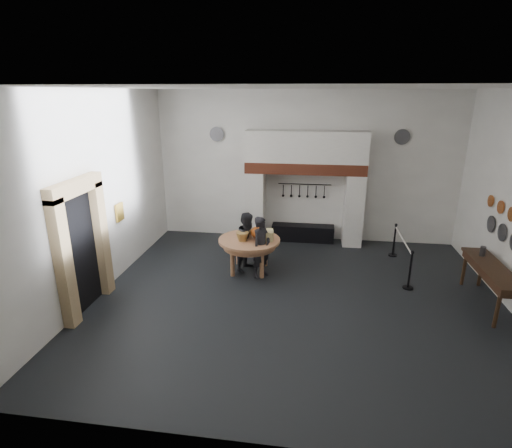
# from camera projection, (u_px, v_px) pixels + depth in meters

# --- Properties ---
(floor) EXTENTS (9.00, 8.00, 0.02)m
(floor) POSITION_uv_depth(u_px,v_px,m) (297.00, 298.00, 8.99)
(floor) COLOR black
(floor) RESTS_ON ground
(ceiling) EXTENTS (9.00, 8.00, 0.02)m
(ceiling) POSITION_uv_depth(u_px,v_px,m) (305.00, 88.00, 7.57)
(ceiling) COLOR silver
(ceiling) RESTS_ON wall_back
(wall_back) EXTENTS (9.00, 0.02, 4.50)m
(wall_back) POSITION_uv_depth(u_px,v_px,m) (305.00, 167.00, 12.03)
(wall_back) COLOR white
(wall_back) RESTS_ON floor
(wall_front) EXTENTS (9.00, 0.02, 4.50)m
(wall_front) POSITION_uv_depth(u_px,v_px,m) (287.00, 294.00, 4.52)
(wall_front) COLOR white
(wall_front) RESTS_ON floor
(wall_left) EXTENTS (0.02, 8.00, 4.50)m
(wall_left) POSITION_uv_depth(u_px,v_px,m) (98.00, 194.00, 8.89)
(wall_left) COLOR white
(wall_left) RESTS_ON floor
(chimney_pier_left) EXTENTS (0.55, 0.70, 2.15)m
(chimney_pier_left) POSITION_uv_depth(u_px,v_px,m) (255.00, 206.00, 12.28)
(chimney_pier_left) COLOR silver
(chimney_pier_left) RESTS_ON floor
(chimney_pier_right) EXTENTS (0.55, 0.70, 2.15)m
(chimney_pier_right) POSITION_uv_depth(u_px,v_px,m) (353.00, 210.00, 11.88)
(chimney_pier_right) COLOR silver
(chimney_pier_right) RESTS_ON floor
(hearth_brick_band) EXTENTS (3.50, 0.72, 0.32)m
(hearth_brick_band) POSITION_uv_depth(u_px,v_px,m) (305.00, 168.00, 11.69)
(hearth_brick_band) COLOR #9E442B
(hearth_brick_band) RESTS_ON chimney_pier_left
(chimney_hood) EXTENTS (3.50, 0.70, 0.90)m
(chimney_hood) POSITION_uv_depth(u_px,v_px,m) (306.00, 147.00, 11.49)
(chimney_hood) COLOR silver
(chimney_hood) RESTS_ON hearth_brick_band
(iron_range) EXTENTS (1.90, 0.45, 0.50)m
(iron_range) POSITION_uv_depth(u_px,v_px,m) (303.00, 233.00, 12.40)
(iron_range) COLOR black
(iron_range) RESTS_ON floor
(utensil_rail) EXTENTS (1.60, 0.02, 0.02)m
(utensil_rail) POSITION_uv_depth(u_px,v_px,m) (305.00, 184.00, 12.12)
(utensil_rail) COLOR black
(utensil_rail) RESTS_ON wall_back
(door_recess) EXTENTS (0.04, 1.10, 2.50)m
(door_recess) POSITION_uv_depth(u_px,v_px,m) (80.00, 253.00, 8.26)
(door_recess) COLOR black
(door_recess) RESTS_ON floor
(door_jamb_near) EXTENTS (0.22, 0.30, 2.60)m
(door_jamb_near) POSITION_uv_depth(u_px,v_px,m) (64.00, 265.00, 7.57)
(door_jamb_near) COLOR tan
(door_jamb_near) RESTS_ON floor
(door_jamb_far) EXTENTS (0.22, 0.30, 2.60)m
(door_jamb_far) POSITION_uv_depth(u_px,v_px,m) (101.00, 239.00, 8.89)
(door_jamb_far) COLOR tan
(door_jamb_far) RESTS_ON floor
(door_lintel) EXTENTS (0.22, 1.70, 0.30)m
(door_lintel) POSITION_uv_depth(u_px,v_px,m) (75.00, 187.00, 7.80)
(door_lintel) COLOR tan
(door_lintel) RESTS_ON door_jamb_near
(wall_plaque) EXTENTS (0.05, 0.34, 0.44)m
(wall_plaque) POSITION_uv_depth(u_px,v_px,m) (120.00, 212.00, 9.84)
(wall_plaque) COLOR gold
(wall_plaque) RESTS_ON wall_left
(work_table) EXTENTS (1.77, 1.77, 0.07)m
(work_table) POSITION_uv_depth(u_px,v_px,m) (249.00, 240.00, 10.12)
(work_table) COLOR #B27B54
(work_table) RESTS_ON floor
(pumpkin) EXTENTS (0.36, 0.36, 0.31)m
(pumpkin) POSITION_uv_depth(u_px,v_px,m) (258.00, 232.00, 10.13)
(pumpkin) COLOR orange
(pumpkin) RESTS_ON work_table
(cheese_block_big) EXTENTS (0.22, 0.22, 0.24)m
(cheese_block_big) POSITION_uv_depth(u_px,v_px,m) (269.00, 236.00, 9.96)
(cheese_block_big) COLOR #CFBD7C
(cheese_block_big) RESTS_ON work_table
(cheese_block_small) EXTENTS (0.18, 0.18, 0.20)m
(cheese_block_small) POSITION_uv_depth(u_px,v_px,m) (269.00, 233.00, 10.25)
(cheese_block_small) COLOR #F4E092
(cheese_block_small) RESTS_ON work_table
(wicker_basket) EXTENTS (0.36, 0.36, 0.22)m
(wicker_basket) POSITION_uv_depth(u_px,v_px,m) (242.00, 237.00, 9.96)
(wicker_basket) COLOR #A7883D
(wicker_basket) RESTS_ON work_table
(bread_loaf) EXTENTS (0.31, 0.18, 0.13)m
(bread_loaf) POSITION_uv_depth(u_px,v_px,m) (248.00, 232.00, 10.43)
(bread_loaf) COLOR olive
(bread_loaf) RESTS_ON work_table
(visitor_near) EXTENTS (0.63, 0.68, 1.56)m
(visitor_near) POSITION_uv_depth(u_px,v_px,m) (261.00, 247.00, 9.83)
(visitor_near) COLOR black
(visitor_near) RESTS_ON floor
(visitor_far) EXTENTS (0.83, 0.91, 1.53)m
(visitor_far) POSITION_uv_depth(u_px,v_px,m) (248.00, 241.00, 10.26)
(visitor_far) COLOR black
(visitor_far) RESTS_ON floor
(side_table) EXTENTS (0.55, 2.20, 0.06)m
(side_table) POSITION_uv_depth(u_px,v_px,m) (493.00, 268.00, 8.46)
(side_table) COLOR #362013
(side_table) RESTS_ON floor
(pewter_jug) EXTENTS (0.12, 0.12, 0.22)m
(pewter_jug) POSITION_uv_depth(u_px,v_px,m) (483.00, 251.00, 8.98)
(pewter_jug) COLOR #454449
(pewter_jug) RESTS_ON side_table
(copper_pan_b) EXTENTS (0.03, 0.32, 0.32)m
(copper_pan_b) POSITION_uv_depth(u_px,v_px,m) (512.00, 214.00, 8.47)
(copper_pan_b) COLOR #C6662D
(copper_pan_b) RESTS_ON wall_right
(copper_pan_c) EXTENTS (0.03, 0.30, 0.30)m
(copper_pan_c) POSITION_uv_depth(u_px,v_px,m) (501.00, 207.00, 8.99)
(copper_pan_c) COLOR #C6662D
(copper_pan_c) RESTS_ON wall_right
(copper_pan_d) EXTENTS (0.03, 0.28, 0.28)m
(copper_pan_d) POSITION_uv_depth(u_px,v_px,m) (491.00, 201.00, 9.51)
(copper_pan_d) COLOR #C6662D
(copper_pan_d) RESTS_ON wall_right
(pewter_plate_mid) EXTENTS (0.03, 0.40, 0.40)m
(pewter_plate_mid) POSITION_uv_depth(u_px,v_px,m) (502.00, 232.00, 8.87)
(pewter_plate_mid) COLOR #4C4C51
(pewter_plate_mid) RESTS_ON wall_right
(pewter_plate_right) EXTENTS (0.03, 0.40, 0.40)m
(pewter_plate_right) POSITION_uv_depth(u_px,v_px,m) (491.00, 224.00, 9.43)
(pewter_plate_right) COLOR #4C4C51
(pewter_plate_right) RESTS_ON wall_right
(pewter_plate_back_left) EXTENTS (0.44, 0.03, 0.44)m
(pewter_plate_back_left) POSITION_uv_depth(u_px,v_px,m) (217.00, 134.00, 12.06)
(pewter_plate_back_left) COLOR #4C4C51
(pewter_plate_back_left) RESTS_ON wall_back
(pewter_plate_back_right) EXTENTS (0.44, 0.03, 0.44)m
(pewter_plate_back_right) POSITION_uv_depth(u_px,v_px,m) (402.00, 137.00, 11.33)
(pewter_plate_back_right) COLOR #4C4C51
(pewter_plate_back_right) RESTS_ON wall_back
(barrier_post_near) EXTENTS (0.05, 0.05, 0.90)m
(barrier_post_near) POSITION_uv_depth(u_px,v_px,m) (410.00, 271.00, 9.31)
(barrier_post_near) COLOR black
(barrier_post_near) RESTS_ON floor
(barrier_post_far) EXTENTS (0.05, 0.05, 0.90)m
(barrier_post_far) POSITION_uv_depth(u_px,v_px,m) (394.00, 241.00, 11.18)
(barrier_post_far) COLOR black
(barrier_post_far) RESTS_ON floor
(barrier_rope) EXTENTS (0.04, 2.00, 0.04)m
(barrier_rope) POSITION_uv_depth(u_px,v_px,m) (403.00, 240.00, 10.12)
(barrier_rope) COLOR silver
(barrier_rope) RESTS_ON barrier_post_near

